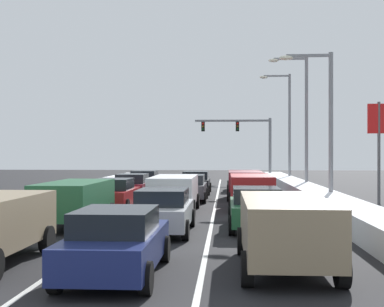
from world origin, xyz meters
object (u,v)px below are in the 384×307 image
(suv_white_center_lane_third, at_px, (174,190))
(traffic_light_gantry, at_px, (246,135))
(sedan_charcoal_center_lane_fourth, at_px, (190,188))
(street_lamp_right_mid, at_px, (302,113))
(sedan_gray_left_lane_fifth, at_px, (145,181))
(suv_green_left_lane_second, at_px, (75,199))
(sedan_navy_center_lane_nearest, at_px, (117,242))
(street_lamp_right_near, at_px, (323,114))
(suv_red_right_lane_third, at_px, (251,189))
(suv_maroon_right_lane_fourth, at_px, (245,182))
(street_lamp_right_far, at_px, (286,120))
(sedan_maroon_left_lane_fourth, at_px, (133,186))
(suv_tan_right_lane_nearest, at_px, (285,226))
(sedan_red_left_lane_third, at_px, (114,194))
(sedan_silver_center_lane_second, at_px, (163,211))
(sedan_black_center_lane_fifth, at_px, (196,182))
(sedan_green_right_lane_second, at_px, (256,208))
(sedan_gray_right_lane_fifth, at_px, (241,180))

(suv_white_center_lane_third, bearing_deg, traffic_light_gantry, 80.97)
(sedan_charcoal_center_lane_fourth, xyz_separation_m, street_lamp_right_mid, (7.17, 5.80, 4.70))
(sedan_gray_left_lane_fifth, xyz_separation_m, street_lamp_right_mid, (10.80, -1.00, 4.70))
(suv_green_left_lane_second, xyz_separation_m, traffic_light_gantry, (7.64, 32.78, 3.48))
(sedan_navy_center_lane_nearest, distance_m, street_lamp_right_near, 17.04)
(suv_green_left_lane_second, distance_m, sedan_gray_left_lane_fifth, 17.52)
(sedan_gray_left_lane_fifth, distance_m, traffic_light_gantry, 17.51)
(suv_red_right_lane_third, height_order, suv_maroon_right_lane_fourth, same)
(suv_red_right_lane_third, height_order, street_lamp_right_mid, street_lamp_right_mid)
(suv_maroon_right_lane_fourth, relative_size, street_lamp_right_far, 0.52)
(suv_white_center_lane_third, bearing_deg, street_lamp_right_near, 17.13)
(sedan_maroon_left_lane_fourth, distance_m, street_lamp_right_near, 11.93)
(suv_tan_right_lane_nearest, height_order, suv_red_right_lane_third, same)
(suv_tan_right_lane_nearest, distance_m, sedan_navy_center_lane_nearest, 3.93)
(suv_tan_right_lane_nearest, xyz_separation_m, sedan_red_left_lane_third, (-6.80, 12.65, -0.25))
(sedan_silver_center_lane_second, height_order, traffic_light_gantry, traffic_light_gantry)
(sedan_black_center_lane_fifth, distance_m, sedan_maroon_left_lane_fourth, 5.80)
(sedan_maroon_left_lane_fourth, xyz_separation_m, street_lamp_right_far, (10.62, 14.16, 4.81))
(sedan_green_right_lane_second, relative_size, suv_green_left_lane_second, 0.92)
(sedan_charcoal_center_lane_fourth, bearing_deg, sedan_silver_center_lane_second, -90.41)
(sedan_black_center_lane_fifth, height_order, sedan_red_left_lane_third, same)
(street_lamp_right_near, bearing_deg, street_lamp_right_far, 89.20)
(sedan_gray_left_lane_fifth, bearing_deg, suv_red_right_lane_third, -58.54)
(street_lamp_right_mid, bearing_deg, sedan_silver_center_lane_second, -112.11)
(suv_tan_right_lane_nearest, relative_size, sedan_gray_left_lane_fifth, 1.09)
(suv_tan_right_lane_nearest, bearing_deg, sedan_silver_center_lane_second, 123.15)
(suv_white_center_lane_third, distance_m, suv_green_left_lane_second, 5.94)
(sedan_gray_right_lane_fifth, distance_m, street_lamp_right_near, 13.13)
(sedan_gray_right_lane_fifth, bearing_deg, sedan_red_left_lane_third, -116.13)
(suv_white_center_lane_third, height_order, sedan_charcoal_center_lane_fourth, suv_white_center_lane_third)
(sedan_charcoal_center_lane_fourth, bearing_deg, sedan_red_left_lane_third, -124.64)
(suv_red_right_lane_third, distance_m, street_lamp_right_near, 5.24)
(street_lamp_right_near, relative_size, street_lamp_right_far, 0.82)
(sedan_charcoal_center_lane_fourth, relative_size, sedan_maroon_left_lane_fourth, 1.00)
(sedan_green_right_lane_second, distance_m, sedan_charcoal_center_lane_fourth, 11.37)
(sedan_silver_center_lane_second, height_order, sedan_red_left_lane_third, same)
(suv_white_center_lane_third, xyz_separation_m, sedan_red_left_lane_third, (-3.01, 0.90, -0.25))
(sedan_navy_center_lane_nearest, relative_size, street_lamp_right_far, 0.48)
(sedan_black_center_lane_fifth, bearing_deg, sedan_maroon_left_lane_fourth, -127.12)
(sedan_silver_center_lane_second, height_order, sedan_charcoal_center_lane_fourth, same)
(suv_red_right_lane_third, distance_m, traffic_light_gantry, 26.81)
(sedan_silver_center_lane_second, height_order, suv_white_center_lane_third, suv_white_center_lane_third)
(sedan_navy_center_lane_nearest, bearing_deg, sedan_gray_right_lane_fifth, 82.50)
(sedan_silver_center_lane_second, height_order, suv_green_left_lane_second, suv_green_left_lane_second)
(suv_tan_right_lane_nearest, distance_m, street_lamp_right_mid, 23.99)
(sedan_gray_left_lane_fifth, bearing_deg, traffic_light_gantry, 63.16)
(suv_white_center_lane_third, bearing_deg, sedan_gray_right_lane_fifth, 76.11)
(sedan_charcoal_center_lane_fourth, bearing_deg, street_lamp_right_near, -26.92)
(street_lamp_right_mid, bearing_deg, sedan_red_left_lane_third, -134.67)
(suv_white_center_lane_third, height_order, sedan_red_left_lane_third, suv_white_center_lane_third)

